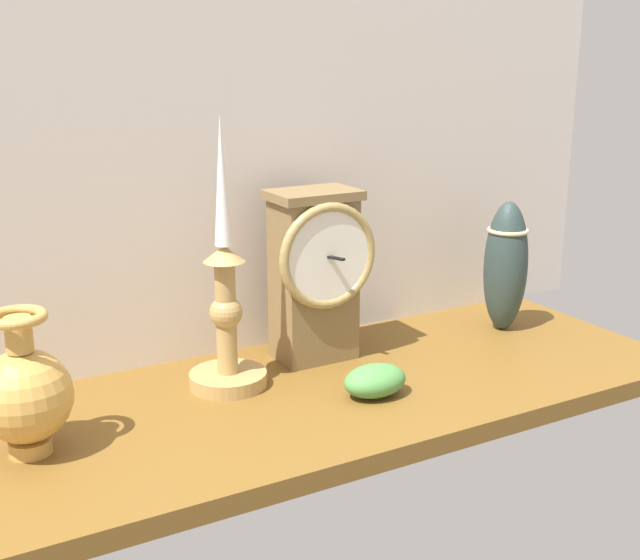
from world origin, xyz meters
TOP-DOWN VIEW (x-y plane):
  - ground_plane at (0.00, 0.00)cm, footprint 100.00×36.00cm
  - back_wall at (0.00, 18.50)cm, footprint 120.00×2.00cm
  - mantel_clock at (6.12, 9.12)cm, footprint 14.03×10.53cm
  - candlestick_tall_left at (-8.05, 6.29)cm, footprint 9.74×9.74cm
  - brass_vase_bulbous at (-33.16, -0.38)cm, footprint 9.77×9.77cm
  - tall_ceramic_vase at (36.41, 5.89)cm, footprint 6.42×6.42cm
  - ivy_sprig at (6.28, -5.35)cm, footprint 8.15×5.70cm

SIDE VIEW (x-z plane):
  - ground_plane at x=0.00cm, z-range -2.40..0.00cm
  - ivy_sprig at x=6.28cm, z-range 0.00..3.94cm
  - brass_vase_bulbous at x=-33.16cm, z-range -0.96..14.62cm
  - candlestick_tall_left at x=-8.05cm, z-range -7.24..26.38cm
  - tall_ceramic_vase at x=36.41cm, z-range 0.15..19.59cm
  - mantel_clock at x=6.12cm, z-range 0.67..23.73cm
  - back_wall at x=0.00cm, z-range 0.00..65.00cm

